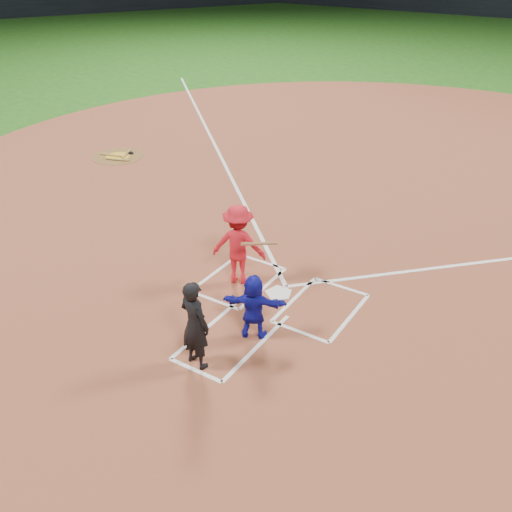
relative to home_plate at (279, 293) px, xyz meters
The scene contains 13 objects.
ground 0.02m from the home_plate, ahead, with size 120.00×120.00×0.00m, color #1C5114.
home_plate_dirt 6.00m from the home_plate, 90.00° to the left, with size 28.00×28.00×0.01m, color brown.
home_plate is the anchor object (origin of this frame).
on_deck_circle 9.63m from the home_plate, 153.80° to the left, with size 1.70×1.70×0.01m, color brown.
on_deck_logo 9.63m from the home_plate, 153.80° to the left, with size 0.80×0.80×0.00m, color gold.
on_deck_bat_a 9.62m from the home_plate, 152.07° to the left, with size 0.06×0.06×0.84m, color #A86D3D.
on_deck_bat_b 9.77m from the home_plate, 154.84° to the left, with size 0.06×0.06×0.84m, color #A1773B.
on_deck_bat_c 9.23m from the home_plate, 154.65° to the left, with size 0.06×0.06×0.84m, color olive.
bat_weight_donut 9.64m from the home_plate, 151.14° to the left, with size 0.19×0.19×0.05m, color black.
catcher 1.61m from the home_plate, 77.88° to the right, with size 1.17×0.37×1.27m, color #1415A3.
umpire 2.76m from the home_plate, 91.97° to the right, with size 0.60×0.39×1.65m, color black.
chalk_markings 5.29m from the home_plate, 90.00° to the left, with size 28.35×17.32×0.01m.
batter_at_plate 1.30m from the home_plate, behind, with size 1.45×1.04×1.74m.
Camera 1 is at (4.83, -8.53, 6.49)m, focal length 40.00 mm.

